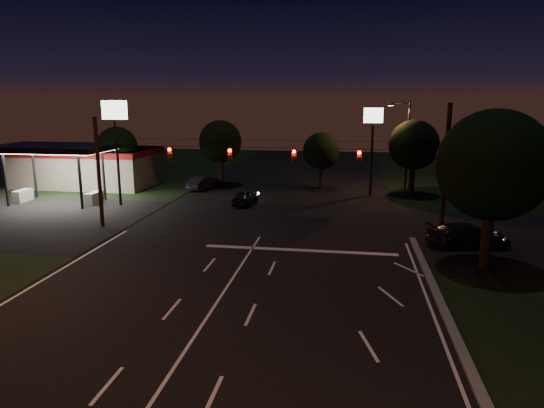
% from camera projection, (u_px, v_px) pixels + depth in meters
% --- Properties ---
extents(ground, '(140.00, 140.00, 0.00)m').
position_uv_depth(ground, '(197.00, 333.00, 19.53)').
color(ground, black).
rests_on(ground, ground).
extents(cross_street_left, '(20.00, 16.00, 0.02)m').
position_uv_depth(cross_street_left, '(14.00, 219.00, 38.03)').
color(cross_street_left, black).
rests_on(cross_street_left, ground).
extents(stop_bar, '(12.00, 0.50, 0.01)m').
position_uv_depth(stop_bar, '(300.00, 250.00, 30.17)').
color(stop_bar, silver).
rests_on(stop_bar, ground).
extents(utility_pole_right, '(0.30, 0.30, 9.00)m').
position_uv_depth(utility_pole_right, '(440.00, 241.00, 32.18)').
color(utility_pole_right, black).
rests_on(utility_pole_right, ground).
extents(utility_pole_left, '(0.28, 0.28, 8.00)m').
position_uv_depth(utility_pole_left, '(103.00, 226.00, 35.84)').
color(utility_pole_left, black).
rests_on(utility_pole_left, ground).
extents(signal_span, '(24.00, 0.40, 1.56)m').
position_uv_depth(signal_span, '(262.00, 155.00, 32.80)').
color(signal_span, black).
rests_on(signal_span, ground).
extents(gas_station, '(14.20, 16.10, 5.25)m').
position_uv_depth(gas_station, '(86.00, 164.00, 51.69)').
color(gas_station, gray).
rests_on(gas_station, ground).
extents(pole_sign_left_near, '(2.20, 0.30, 9.10)m').
position_uv_depth(pole_sign_left_near, '(115.00, 126.00, 41.42)').
color(pole_sign_left_near, black).
rests_on(pole_sign_left_near, ground).
extents(pole_sign_right, '(1.80, 0.30, 8.40)m').
position_uv_depth(pole_sign_right, '(373.00, 131.00, 45.94)').
color(pole_sign_right, black).
rests_on(pole_sign_right, ground).
extents(street_light_right_far, '(2.20, 0.35, 9.00)m').
position_uv_depth(street_light_right_far, '(405.00, 140.00, 47.58)').
color(street_light_right_far, black).
rests_on(street_light_right_far, ground).
extents(tree_right_near, '(6.00, 6.00, 8.76)m').
position_uv_depth(tree_right_near, '(493.00, 166.00, 26.07)').
color(tree_right_near, black).
rests_on(tree_right_near, ground).
extents(tree_far_a, '(4.20, 4.20, 6.42)m').
position_uv_depth(tree_far_a, '(118.00, 148.00, 50.44)').
color(tree_far_a, black).
rests_on(tree_far_a, ground).
extents(tree_far_b, '(4.60, 4.60, 6.98)m').
position_uv_depth(tree_far_b, '(221.00, 142.00, 52.71)').
color(tree_far_b, black).
rests_on(tree_far_b, ground).
extents(tree_far_c, '(3.80, 3.80, 5.86)m').
position_uv_depth(tree_far_c, '(321.00, 151.00, 50.19)').
color(tree_far_c, black).
rests_on(tree_far_c, ground).
extents(tree_far_d, '(4.80, 4.80, 7.30)m').
position_uv_depth(tree_far_d, '(414.00, 145.00, 46.71)').
color(tree_far_d, black).
rests_on(tree_far_d, ground).
extents(tree_far_e, '(4.00, 4.00, 6.18)m').
position_uv_depth(tree_far_e, '(508.00, 157.00, 43.69)').
color(tree_far_e, black).
rests_on(tree_far_e, ground).
extents(car_oncoming_a, '(1.95, 3.92, 1.28)m').
position_uv_depth(car_oncoming_a, '(245.00, 198.00, 42.95)').
color(car_oncoming_a, black).
rests_on(car_oncoming_a, ground).
extents(car_oncoming_b, '(2.64, 4.61, 1.44)m').
position_uv_depth(car_oncoming_b, '(203.00, 183.00, 50.22)').
color(car_oncoming_b, black).
rests_on(car_oncoming_b, ground).
extents(car_cross, '(5.49, 3.01, 1.51)m').
position_uv_depth(car_cross, '(469.00, 236.00, 30.69)').
color(car_cross, black).
rests_on(car_cross, ground).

